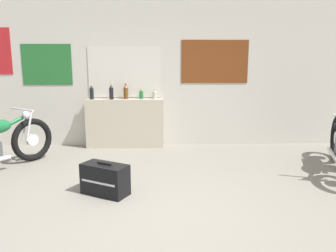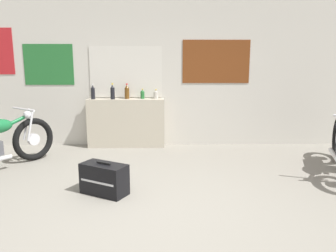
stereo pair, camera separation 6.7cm
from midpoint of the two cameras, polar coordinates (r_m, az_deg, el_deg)
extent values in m
plane|color=gray|center=(3.68, -2.97, -15.20)|extent=(24.00, 24.00, 0.00)
cube|color=beige|center=(6.44, -2.43, 9.01)|extent=(10.00, 0.06, 2.80)
cube|color=silver|center=(6.44, -7.87, 9.31)|extent=(1.33, 0.01, 0.91)
cube|color=beige|center=(6.44, -7.87, 9.31)|extent=(1.39, 0.01, 0.97)
cube|color=brown|center=(6.49, 7.85, 11.04)|extent=(1.29, 0.01, 0.82)
cube|color=#23662D|center=(6.76, -20.62, 9.97)|extent=(0.94, 0.01, 0.77)
cube|color=#B7AD99|center=(6.40, -7.78, 0.51)|extent=(1.48, 0.28, 0.94)
cylinder|color=black|center=(6.39, -13.44, 5.48)|extent=(0.08, 0.08, 0.21)
cone|color=black|center=(6.38, -13.50, 6.67)|extent=(0.06, 0.06, 0.06)
cylinder|color=silver|center=(6.37, -13.51, 7.04)|extent=(0.03, 0.03, 0.02)
cylinder|color=black|center=(6.31, -10.13, 5.58)|extent=(0.08, 0.08, 0.22)
cone|color=black|center=(6.29, -10.17, 6.83)|extent=(0.07, 0.07, 0.06)
cylinder|color=gold|center=(6.29, -10.18, 7.22)|extent=(0.03, 0.03, 0.02)
cylinder|color=#5B3814|center=(6.34, -7.66, 5.65)|extent=(0.09, 0.09, 0.21)
cone|color=#5B3814|center=(6.33, -7.69, 6.86)|extent=(0.08, 0.08, 0.06)
cylinder|color=red|center=(6.33, -7.70, 7.23)|extent=(0.04, 0.04, 0.02)
cylinder|color=#23662D|center=(6.33, -4.97, 5.37)|extent=(0.08, 0.08, 0.14)
cone|color=#23662D|center=(6.32, -4.98, 6.18)|extent=(0.06, 0.06, 0.04)
cylinder|color=gold|center=(6.32, -4.99, 6.42)|extent=(0.03, 0.03, 0.02)
cylinder|color=#B7B2A8|center=(6.32, -2.63, 5.35)|extent=(0.09, 0.09, 0.13)
cone|color=#B7B2A8|center=(6.31, -2.63, 6.10)|extent=(0.08, 0.08, 0.04)
cylinder|color=gold|center=(6.31, -2.64, 6.33)|extent=(0.04, 0.04, 0.01)
torus|color=black|center=(5.91, -22.86, -2.22)|extent=(0.52, 0.63, 0.72)
cylinder|color=silver|center=(5.91, -22.86, -2.22)|extent=(0.18, 0.20, 0.20)
cylinder|color=silver|center=(5.88, -23.91, 0.25)|extent=(0.13, 0.15, 0.52)
cylinder|color=silver|center=(5.78, -23.32, 0.12)|extent=(0.13, 0.15, 0.52)
cylinder|color=silver|center=(5.76, -24.40, 2.64)|extent=(0.52, 0.42, 0.03)
sphere|color=silver|center=(5.80, -23.81, 1.75)|extent=(0.13, 0.13, 0.13)
cylinder|color=silver|center=(5.72, 26.48, -4.49)|extent=(0.29, 0.71, 0.06)
cube|color=black|center=(4.21, -11.35, -9.08)|extent=(0.64, 0.52, 0.39)
cube|color=silver|center=(4.11, -12.60, -9.65)|extent=(0.44, 0.25, 0.02)
cube|color=black|center=(4.14, -11.46, -6.37)|extent=(0.19, 0.12, 0.02)
camera|label=1|loc=(0.03, -90.39, -0.08)|focal=35.00mm
camera|label=2|loc=(0.03, 89.61, 0.08)|focal=35.00mm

